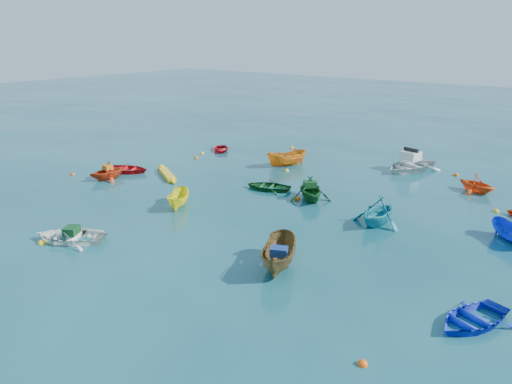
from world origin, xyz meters
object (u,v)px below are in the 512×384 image
Objects in this scene: dinghy_blue_se at (472,324)px; motorboat_white at (409,170)px; dinghy_white_near at (71,241)px; kayak_yellow at (167,177)px.

motorboat_white is (-9.02, 17.67, 0.00)m from dinghy_blue_se.
dinghy_blue_se is at bearing 74.25° from dinghy_white_near.
dinghy_white_near reaches higher than dinghy_blue_se.
kayak_yellow is 0.85× the size of motorboat_white.
dinghy_white_near is 0.88× the size of kayak_yellow.
motorboat_white is (12.37, 11.62, 0.00)m from kayak_yellow.
dinghy_white_near is 17.47m from dinghy_blue_se.
dinghy_blue_se is (16.97, 4.19, 0.00)m from dinghy_white_near.
dinghy_blue_se is at bearing -75.03° from kayak_yellow.
dinghy_blue_se reaches higher than kayak_yellow.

